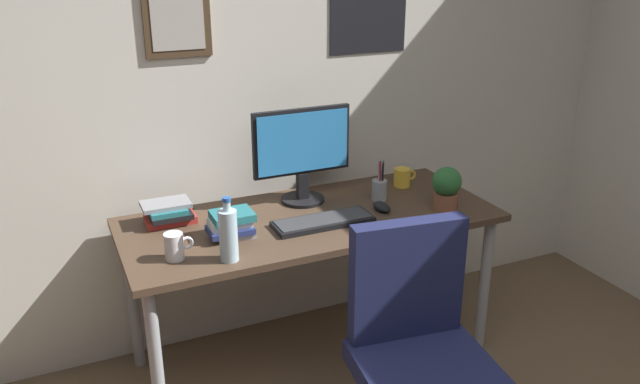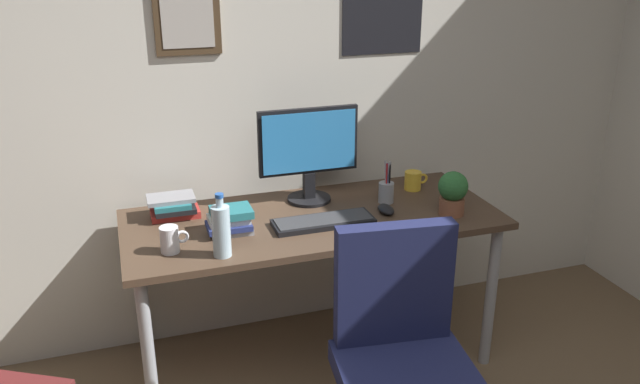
# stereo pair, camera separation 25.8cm
# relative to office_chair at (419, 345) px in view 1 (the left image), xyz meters

# --- Properties ---
(wall_back) EXTENTS (4.40, 0.10, 2.60)m
(wall_back) POSITION_rel_office_chair_xyz_m (-0.32, 1.19, 0.77)
(wall_back) COLOR silver
(wall_back) RESTS_ON ground_plane
(desk) EXTENTS (1.63, 0.69, 0.73)m
(desk) POSITION_rel_office_chair_xyz_m (-0.08, 0.76, 0.13)
(desk) COLOR #4C3828
(desk) RESTS_ON ground_plane
(office_chair) EXTENTS (0.57, 0.57, 0.95)m
(office_chair) POSITION_rel_office_chair_xyz_m (0.00, 0.00, 0.00)
(office_chair) COLOR #1E234C
(office_chair) RESTS_ON ground_plane
(monitor) EXTENTS (0.46, 0.20, 0.43)m
(monitor) POSITION_rel_office_chair_xyz_m (-0.04, 0.95, 0.44)
(monitor) COLOR black
(monitor) RESTS_ON desk
(keyboard) EXTENTS (0.43, 0.15, 0.03)m
(keyboard) POSITION_rel_office_chair_xyz_m (-0.06, 0.67, 0.22)
(keyboard) COLOR black
(keyboard) RESTS_ON desk
(computer_mouse) EXTENTS (0.06, 0.11, 0.04)m
(computer_mouse) POSITION_rel_office_chair_xyz_m (0.24, 0.69, 0.22)
(computer_mouse) COLOR black
(computer_mouse) RESTS_ON desk
(water_bottle) EXTENTS (0.07, 0.07, 0.25)m
(water_bottle) POSITION_rel_office_chair_xyz_m (-0.52, 0.51, 0.31)
(water_bottle) COLOR silver
(water_bottle) RESTS_ON desk
(coffee_mug_near) EXTENTS (0.12, 0.08, 0.09)m
(coffee_mug_near) POSITION_rel_office_chair_xyz_m (0.48, 0.93, 0.25)
(coffee_mug_near) COLOR yellow
(coffee_mug_near) RESTS_ON desk
(coffee_mug_far) EXTENTS (0.11, 0.07, 0.10)m
(coffee_mug_far) POSITION_rel_office_chair_xyz_m (-0.70, 0.60, 0.26)
(coffee_mug_far) COLOR white
(coffee_mug_far) RESTS_ON desk
(potted_plant) EXTENTS (0.13, 0.13, 0.19)m
(potted_plant) POSITION_rel_office_chair_xyz_m (0.50, 0.60, 0.31)
(potted_plant) COLOR brown
(potted_plant) RESTS_ON desk
(pen_cup) EXTENTS (0.07, 0.07, 0.20)m
(pen_cup) POSITION_rel_office_chair_xyz_m (0.29, 0.81, 0.26)
(pen_cup) COLOR #9EA0A5
(pen_cup) RESTS_ON desk
(book_stack_left) EXTENTS (0.19, 0.14, 0.10)m
(book_stack_left) POSITION_rel_office_chair_xyz_m (-0.45, 0.71, 0.26)
(book_stack_left) COLOR gray
(book_stack_left) RESTS_ON desk
(book_stack_right) EXTENTS (0.22, 0.16, 0.09)m
(book_stack_right) POSITION_rel_office_chair_xyz_m (-0.66, 0.95, 0.25)
(book_stack_right) COLOR #B22D28
(book_stack_right) RESTS_ON desk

